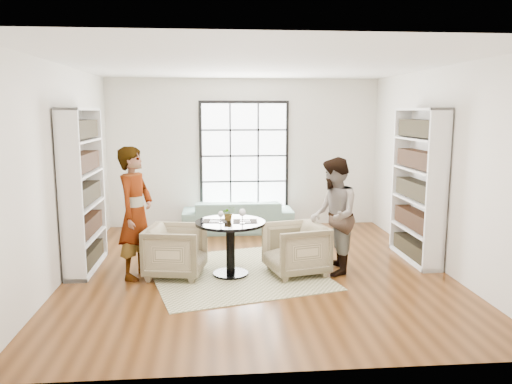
{
  "coord_description": "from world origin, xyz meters",
  "views": [
    {
      "loc": [
        -0.64,
        -7.18,
        2.35
      ],
      "look_at": [
        0.02,
        0.4,
        1.11
      ],
      "focal_mm": 35.0,
      "sensor_mm": 36.0,
      "label": 1
    }
  ],
  "objects": [
    {
      "name": "flower_centerpiece",
      "position": [
        -0.43,
        -0.17,
        0.9
      ],
      "size": [
        0.22,
        0.21,
        0.21
      ],
      "primitive_type": "imported",
      "rotation": [
        0.0,
        0.0,
        0.29
      ],
      "color": "gray",
      "rests_on": "pedestal_table"
    },
    {
      "name": "person_right",
      "position": [
        1.09,
        -0.24,
        0.85
      ],
      "size": [
        0.74,
        0.9,
        1.7
      ],
      "primitive_type": "imported",
      "rotation": [
        0.0,
        0.0,
        -1.69
      ],
      "color": "gray",
      "rests_on": "ground"
    },
    {
      "name": "armchair_right",
      "position": [
        0.54,
        -0.24,
        0.37
      ],
      "size": [
        0.98,
        0.96,
        0.74
      ],
      "primitive_type": "imported",
      "rotation": [
        0.0,
        0.0,
        -1.33
      ],
      "color": "tan",
      "rests_on": "ground"
    },
    {
      "name": "placemat_left",
      "position": [
        -0.62,
        -0.19,
        0.8
      ],
      "size": [
        0.35,
        0.28,
        0.01
      ],
      "primitive_type": "cube",
      "rotation": [
        0.0,
        0.0,
        -0.05
      ],
      "color": "black",
      "rests_on": "pedestal_table"
    },
    {
      "name": "sofa",
      "position": [
        -0.16,
        2.45,
        0.31
      ],
      "size": [
        2.15,
        0.85,
        0.63
      ],
      "primitive_type": "imported",
      "rotation": [
        0.0,
        0.0,
        3.13
      ],
      "color": "gray",
      "rests_on": "ground"
    },
    {
      "name": "person_left",
      "position": [
        -1.74,
        -0.18,
        0.93
      ],
      "size": [
        0.65,
        0.79,
        1.87
      ],
      "primitive_type": "imported",
      "rotation": [
        0.0,
        0.0,
        1.23
      ],
      "color": "gray",
      "rests_on": "ground"
    },
    {
      "name": "wine_glass_left",
      "position": [
        -0.54,
        -0.32,
        0.92
      ],
      "size": [
        0.08,
        0.08,
        0.17
      ],
      "color": "silver",
      "rests_on": "pedestal_table"
    },
    {
      "name": "rug",
      "position": [
        -0.32,
        -0.15,
        0.01
      ],
      "size": [
        2.89,
        2.89,
        0.01
      ],
      "primitive_type": "cube",
      "rotation": [
        0.0,
        0.0,
        0.25
      ],
      "color": "#C5BD93",
      "rests_on": "ground"
    },
    {
      "name": "placemat_right",
      "position": [
        -0.19,
        -0.25,
        0.8
      ],
      "size": [
        0.35,
        0.28,
        0.01
      ],
      "primitive_type": "cube",
      "rotation": [
        0.0,
        0.0,
        -0.05
      ],
      "color": "black",
      "rests_on": "pedestal_table"
    },
    {
      "name": "cutlery_right",
      "position": [
        -0.19,
        -0.25,
        0.81
      ],
      "size": [
        0.15,
        0.23,
        0.01
      ],
      "primitive_type": null,
      "rotation": [
        0.0,
        0.0,
        -0.05
      ],
      "color": "silver",
      "rests_on": "placemat_right"
    },
    {
      "name": "wine_glass_right",
      "position": [
        -0.24,
        -0.38,
        0.95
      ],
      "size": [
        0.1,
        0.1,
        0.21
      ],
      "color": "silver",
      "rests_on": "pedestal_table"
    },
    {
      "name": "room_shell",
      "position": [
        0.0,
        0.54,
        1.26
      ],
      "size": [
        6.0,
        6.01,
        6.0
      ],
      "color": "silver",
      "rests_on": "ground"
    },
    {
      "name": "cutlery_left",
      "position": [
        -0.62,
        -0.19,
        0.81
      ],
      "size": [
        0.15,
        0.23,
        0.01
      ],
      "primitive_type": null,
      "rotation": [
        0.0,
        0.0,
        -0.05
      ],
      "color": "silver",
      "rests_on": "placemat_left"
    },
    {
      "name": "pedestal_table",
      "position": [
        -0.4,
        -0.23,
        0.58
      ],
      "size": [
        1.0,
        1.0,
        0.8
      ],
      "rotation": [
        0.0,
        0.0,
        -0.05
      ],
      "color": "black",
      "rests_on": "ground"
    },
    {
      "name": "ground",
      "position": [
        0.0,
        0.0,
        0.0
      ],
      "size": [
        6.0,
        6.0,
        0.0
      ],
      "primitive_type": "plane",
      "color": "brown"
    },
    {
      "name": "armchair_left",
      "position": [
        -1.19,
        -0.18,
        0.37
      ],
      "size": [
        0.93,
        0.92,
        0.74
      ],
      "primitive_type": "imported",
      "rotation": [
        0.0,
        0.0,
        1.39
      ],
      "color": "tan",
      "rests_on": "ground"
    }
  ]
}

